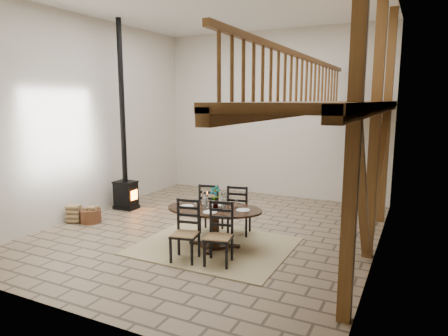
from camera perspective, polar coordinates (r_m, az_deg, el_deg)
The scene contains 7 objects.
ground at distance 9.20m, azimuth -1.89°, elevation -8.93°, with size 8.00×8.00×0.00m, color #8B775D.
room_shell at distance 8.22m, azimuth 5.44°, elevation 10.19°, with size 7.02×8.02×5.01m.
rug at distance 8.26m, azimuth -1.35°, elevation -11.06°, with size 3.00×2.50×0.02m, color tan.
dining_table at distance 8.12m, azimuth -1.36°, elevation -8.14°, with size 2.13×2.33×1.25m.
wood_stove at distance 11.07m, azimuth -14.00°, elevation 0.10°, with size 0.60×0.47×5.00m.
log_basket at distance 10.27m, azimuth -18.51°, elevation -6.42°, with size 0.49×0.49×0.41m.
log_stack at distance 10.35m, azimuth -20.64°, elevation -6.15°, with size 0.38×0.32×0.45m.
Camera 1 is at (4.13, -7.68, 2.93)m, focal length 32.00 mm.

